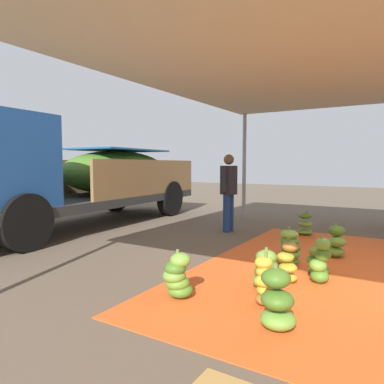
{
  "coord_description": "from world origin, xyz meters",
  "views": [
    {
      "loc": [
        -5.02,
        -0.41,
        1.49
      ],
      "look_at": [
        -0.66,
        2.25,
        1.08
      ],
      "focal_mm": 32.59,
      "sensor_mm": 36.0,
      "label": 1
    }
  ],
  "objects": [
    {
      "name": "banana_bunch_3",
      "position": [
        2.38,
        1.32,
        0.22
      ],
      "size": [
        0.38,
        0.37,
        0.52
      ],
      "color": "#60932D",
      "rests_on": "tarp_orange"
    },
    {
      "name": "worker_0",
      "position": [
        1.92,
        2.87,
        0.99
      ],
      "size": [
        0.62,
        0.38,
        1.7
      ],
      "color": "navy",
      "rests_on": "ground"
    },
    {
      "name": "banana_bunch_0",
      "position": [
        -1.1,
        0.95,
        0.23
      ],
      "size": [
        0.43,
        0.42,
        0.5
      ],
      "color": "#6B9E38",
      "rests_on": "tarp_orange"
    },
    {
      "name": "cargo_truck_main",
      "position": [
        0.58,
        6.22,
        1.22
      ],
      "size": [
        7.12,
        2.68,
        2.4
      ],
      "color": "#2D2D2D",
      "rests_on": "ground"
    },
    {
      "name": "ground_plane",
      "position": [
        0.0,
        3.0,
        0.0
      ],
      "size": [
        40.0,
        40.0,
        0.0
      ],
      "primitive_type": "plane",
      "color": "brown"
    },
    {
      "name": "banana_bunch_11",
      "position": [
        0.85,
        0.48,
        0.24
      ],
      "size": [
        0.43,
        0.43,
        0.54
      ],
      "color": "#60932D",
      "rests_on": "tarp_orange"
    },
    {
      "name": "banana_bunch_9",
      "position": [
        0.03,
        0.99,
        0.25
      ],
      "size": [
        0.46,
        0.47,
        0.57
      ],
      "color": "#75A83D",
      "rests_on": "tarp_orange"
    },
    {
      "name": "banana_bunch_2",
      "position": [
        -0.21,
        0.54,
        0.18
      ],
      "size": [
        0.35,
        0.36,
        0.42
      ],
      "color": "#518428",
      "rests_on": "tarp_orange"
    },
    {
      "name": "tent_canopy",
      "position": [
        -0.01,
        -0.09,
        2.83
      ],
      "size": [
        8.0,
        7.0,
        2.91
      ],
      "color": "#9EA0A5",
      "rests_on": "ground"
    },
    {
      "name": "banana_bunch_12",
      "position": [
        -0.54,
        0.44,
        0.27
      ],
      "size": [
        0.31,
        0.33,
        0.6
      ],
      "color": "#518428",
      "rests_on": "tarp_orange"
    },
    {
      "name": "banana_bunch_5",
      "position": [
        -1.9,
        1.68,
        0.25
      ],
      "size": [
        0.4,
        0.4,
        0.55
      ],
      "color": "#518428",
      "rests_on": "tarp_orange"
    },
    {
      "name": "banana_bunch_13",
      "position": [
        -0.76,
        0.79,
        0.25
      ],
      "size": [
        0.34,
        0.34,
        0.57
      ],
      "color": "gold",
      "rests_on": "tarp_orange"
    },
    {
      "name": "tarp_orange",
      "position": [
        0.0,
        0.0,
        0.01
      ],
      "size": [
        5.49,
        4.23,
        0.01
      ],
      "primitive_type": "cube",
      "color": "#E05B23",
      "rests_on": "ground"
    },
    {
      "name": "banana_bunch_6",
      "position": [
        -2.05,
        0.51,
        0.26
      ],
      "size": [
        0.4,
        0.4,
        0.59
      ],
      "color": "#6B9E38",
      "rests_on": "tarp_orange"
    },
    {
      "name": "banana_bunch_14",
      "position": [
        -1.56,
        0.79,
        0.25
      ],
      "size": [
        0.32,
        0.33,
        0.56
      ],
      "color": "#996628",
      "rests_on": "tarp_orange"
    }
  ]
}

